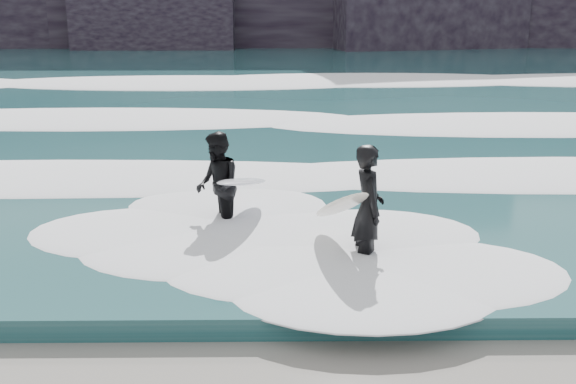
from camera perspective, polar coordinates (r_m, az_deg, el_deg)
name	(u,v)px	position (r m, az deg, el deg)	size (l,w,h in m)	color
sea	(284,74)	(34.01, -0.34, 9.31)	(90.00, 52.00, 0.30)	#1E4B4F
foam_near	(291,180)	(14.27, 0.21, 0.96)	(60.00, 3.20, 0.20)	white
foam_mid	(287,117)	(21.10, -0.10, 5.94)	(60.00, 4.00, 0.24)	white
foam_far	(284,78)	(30.00, -0.28, 8.99)	(60.00, 4.80, 0.30)	white
surfer_left	(364,208)	(10.60, 6.06, -1.30)	(1.14, 1.85, 1.92)	black
surfer_right	(220,185)	(12.06, -5.37, 0.55)	(1.38, 2.15, 1.79)	black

